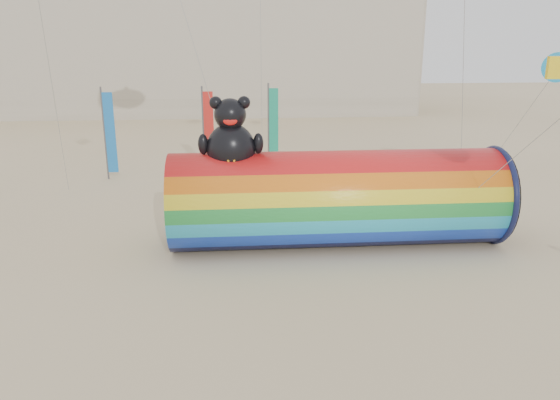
{
  "coord_description": "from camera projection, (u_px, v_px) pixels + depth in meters",
  "views": [
    {
      "loc": [
        -1.03,
        -16.44,
        7.76
      ],
      "look_at": [
        0.5,
        1.5,
        2.4
      ],
      "focal_mm": 35.0,
      "sensor_mm": 36.0,
      "label": 1
    }
  ],
  "objects": [
    {
      "name": "ground",
      "position": [
        269.0,
        283.0,
        17.99
      ],
      "size": [
        160.0,
        160.0,
        0.0
      ],
      "primitive_type": "plane",
      "color": "#CCB58C",
      "rests_on": "ground"
    },
    {
      "name": "hotel_building",
      "position": [
        127.0,
        13.0,
        57.95
      ],
      "size": [
        60.4,
        15.4,
        20.6
      ],
      "color": "#B7AD99",
      "rests_on": "ground"
    },
    {
      "name": "windsock_assembly",
      "position": [
        337.0,
        196.0,
        20.88
      ],
      "size": [
        12.7,
        3.87,
        5.86
      ],
      "color": "red",
      "rests_on": "ground"
    },
    {
      "name": "festival_banners",
      "position": [
        198.0,
        130.0,
        31.47
      ],
      "size": [
        9.95,
        1.86,
        5.2
      ],
      "color": "#59595E",
      "rests_on": "ground"
    }
  ]
}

